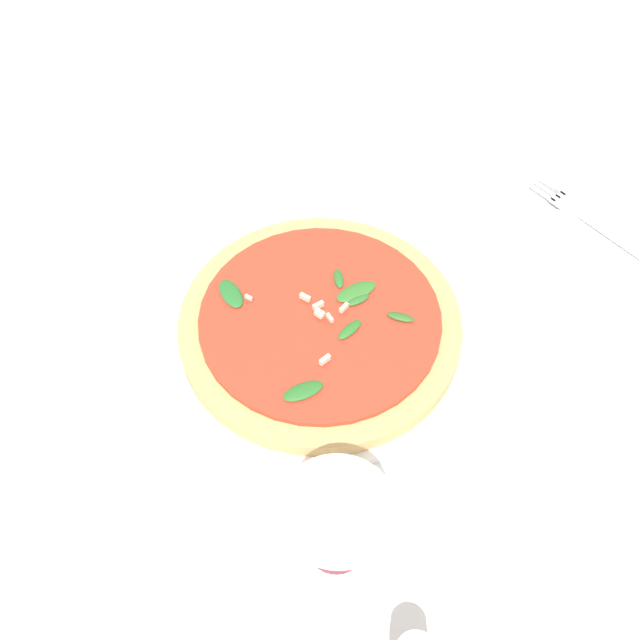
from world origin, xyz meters
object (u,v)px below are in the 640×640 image
pizza_arugula_main (320,327)px  side_plate_white (257,140)px  wine_glass (337,531)px  fork (599,226)px

pizza_arugula_main → side_plate_white: pizza_arugula_main is taller
wine_glass → side_plate_white: wine_glass is taller
pizza_arugula_main → wine_glass: bearing=146.5°
pizza_arugula_main → fork: (-0.07, -0.36, -0.01)m
fork → side_plate_white: 0.44m
fork → pizza_arugula_main: bearing=75.6°
fork → side_plate_white: side_plate_white is taller
wine_glass → fork: 0.53m
pizza_arugula_main → side_plate_white: size_ratio=1.59×
fork → side_plate_white: size_ratio=1.01×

